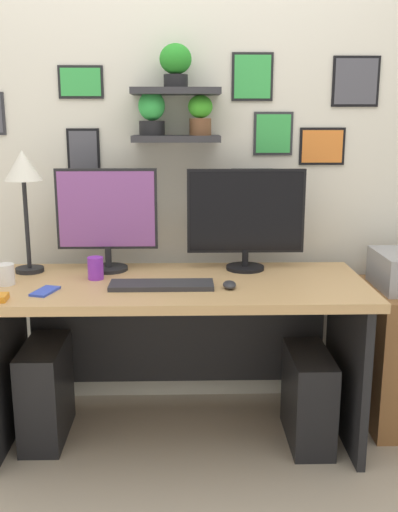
# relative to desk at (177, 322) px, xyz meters

# --- Properties ---
(ground_plane) EXTENTS (8.00, 8.00, 0.00)m
(ground_plane) POSITION_rel_desk_xyz_m (0.00, -0.06, -0.54)
(ground_plane) COLOR tan
(back_wall_assembly) EXTENTS (4.40, 0.24, 2.70)m
(back_wall_assembly) POSITION_rel_desk_xyz_m (0.00, 0.38, 0.81)
(back_wall_assembly) COLOR silver
(back_wall_assembly) RESTS_ON ground
(desk) EXTENTS (1.66, 0.68, 0.75)m
(desk) POSITION_rel_desk_xyz_m (0.00, 0.00, 0.00)
(desk) COLOR tan
(desk) RESTS_ON ground
(monitor_left) EXTENTS (0.47, 0.18, 0.48)m
(monitor_left) POSITION_rel_desk_xyz_m (-0.32, 0.16, 0.47)
(monitor_left) COLOR black
(monitor_left) RESTS_ON desk
(monitor_right) EXTENTS (0.55, 0.18, 0.47)m
(monitor_right) POSITION_rel_desk_xyz_m (0.32, 0.16, 0.46)
(monitor_right) COLOR black
(monitor_right) RESTS_ON desk
(keyboard) EXTENTS (0.44, 0.14, 0.02)m
(keyboard) POSITION_rel_desk_xyz_m (-0.06, -0.14, 0.22)
(keyboard) COLOR #2D2D33
(keyboard) RESTS_ON desk
(computer_mouse) EXTENTS (0.06, 0.09, 0.03)m
(computer_mouse) POSITION_rel_desk_xyz_m (0.22, -0.16, 0.22)
(computer_mouse) COLOR #2D2D33
(computer_mouse) RESTS_ON desk
(desk_lamp) EXTENTS (0.17, 0.17, 0.56)m
(desk_lamp) POSITION_rel_desk_xyz_m (-0.69, 0.13, 0.65)
(desk_lamp) COLOR black
(desk_lamp) RESTS_ON desk
(cell_phone) EXTENTS (0.11, 0.15, 0.01)m
(cell_phone) POSITION_rel_desk_xyz_m (-0.54, -0.20, 0.21)
(cell_phone) COLOR blue
(cell_phone) RESTS_ON desk
(coffee_mug) EXTENTS (0.08, 0.08, 0.09)m
(coffee_mug) POSITION_rel_desk_xyz_m (-0.74, -0.08, 0.25)
(coffee_mug) COLOR white
(coffee_mug) RESTS_ON desk
(pen_cup) EXTENTS (0.07, 0.07, 0.10)m
(pen_cup) POSITION_rel_desk_xyz_m (-0.36, -0.00, 0.26)
(pen_cup) COLOR purple
(pen_cup) RESTS_ON desk
(computer_tower_left) EXTENTS (0.18, 0.40, 0.45)m
(computer_tower_left) POSITION_rel_desk_xyz_m (-0.61, -0.04, -0.31)
(computer_tower_left) COLOR black
(computer_tower_left) RESTS_ON ground
(computer_tower_right) EXTENTS (0.18, 0.40, 0.43)m
(computer_tower_right) POSITION_rel_desk_xyz_m (0.59, -0.10, -0.33)
(computer_tower_right) COLOR black
(computer_tower_right) RESTS_ON ground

